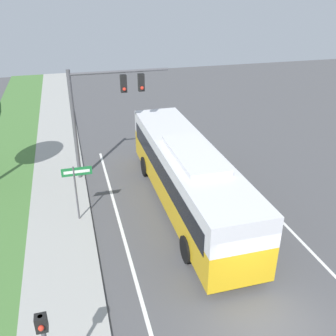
# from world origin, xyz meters

# --- Properties ---
(ground_plane) EXTENTS (80.00, 80.00, 0.00)m
(ground_plane) POSITION_xyz_m (0.00, 0.00, 0.00)
(ground_plane) COLOR #4C4C4F
(bus) EXTENTS (2.68, 12.31, 3.33)m
(bus) POSITION_xyz_m (-0.26, 7.46, 1.85)
(bus) COLOR gold
(bus) RESTS_ON ground_plane
(signal_gantry) EXTENTS (5.17, 0.41, 6.04)m
(signal_gantry) POSITION_xyz_m (-3.49, 11.81, 4.27)
(signal_gantry) COLOR #4C4C51
(signal_gantry) RESTS_ON ground_plane
(street_sign) EXTENTS (1.30, 0.08, 2.75)m
(street_sign) POSITION_xyz_m (-5.29, 7.60, 1.92)
(street_sign) COLOR #4C4C51
(street_sign) RESTS_ON ground_plane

